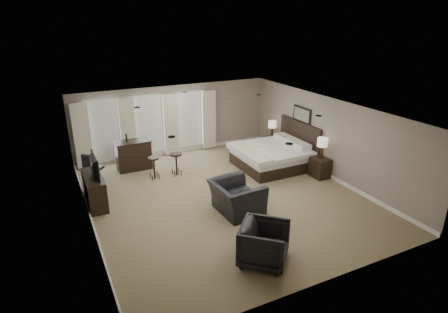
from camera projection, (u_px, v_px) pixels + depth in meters
name	position (u px, v px, depth m)	size (l,w,h in m)	color
room	(224.00, 156.00, 10.58)	(7.60, 8.60, 2.64)	#796C4D
window_bay	(150.00, 127.00, 13.64)	(5.25, 0.20, 2.30)	silver
bed	(273.00, 146.00, 12.97)	(2.35, 2.25, 1.50)	silver
nightstand_near	(320.00, 168.00, 12.27)	(0.49, 0.60, 0.66)	black
nightstand_far	(271.00, 144.00, 14.72)	(0.40, 0.49, 0.54)	black
lamp_near	(322.00, 148.00, 12.03)	(0.34, 0.34, 0.69)	beige
lamp_far	(272.00, 129.00, 14.51)	(0.32, 0.32, 0.65)	beige
wall_art	(302.00, 115.00, 13.07)	(0.04, 0.96, 0.56)	slate
dresser	(95.00, 190.00, 10.48)	(0.48, 1.48, 0.86)	black
tv	(92.00, 174.00, 10.30)	(1.05, 0.60, 0.14)	black
armchair_near	(236.00, 192.00, 10.00)	(1.34, 0.87, 1.17)	black
armchair_far	(264.00, 242.00, 7.97)	(0.98, 0.92, 1.01)	black
bar_counter	(134.00, 155.00, 12.83)	(1.18, 0.61, 1.03)	black
bar_stool_left	(154.00, 168.00, 12.11)	(0.36, 0.36, 0.75)	black
bar_stool_right	(176.00, 164.00, 12.39)	(0.36, 0.36, 0.77)	black
desk_chair	(94.00, 168.00, 11.78)	(0.52, 0.52, 1.03)	black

